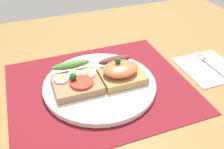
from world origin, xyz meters
TOP-DOWN VIEW (x-y plane):
  - ground_plane at (0.00, 0.00)cm, footprint 120.00×90.00cm
  - placemat at (0.00, 0.00)cm, footprint 40.72×34.26cm
  - plate at (0.00, 0.00)cm, footprint 25.62×25.62cm
  - sandwich_egg_tomato at (-5.16, 1.10)cm, footprint 10.21×10.54cm
  - sandwich_salmon at (5.02, -0.21)cm, footprint 9.82×9.58cm
  - napkin at (28.51, -2.26)cm, footprint 13.22×13.82cm
  - fork at (29.44, -2.09)cm, footprint 1.62×14.36cm

SIDE VIEW (x-z plane):
  - ground_plane at x=0.00cm, z-range -3.20..0.00cm
  - placemat at x=0.00cm, z-range 0.00..0.30cm
  - napkin at x=28.51cm, z-range 0.00..0.60cm
  - fork at x=29.44cm, z-range 0.60..0.92cm
  - plate at x=0.00cm, z-range 0.30..1.44cm
  - sandwich_egg_tomato at x=-5.16cm, z-range 0.82..4.84cm
  - sandwich_salmon at x=5.02cm, z-range 0.63..6.32cm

